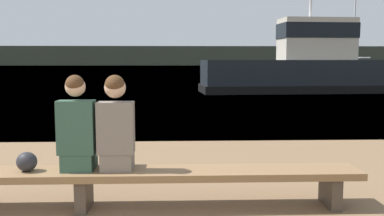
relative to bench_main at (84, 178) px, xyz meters
The scene contains 8 objects.
water_surface 123.95m from the bench_main, 89.92° to the left, with size 240.00×240.00×0.00m, color teal.
far_shoreline 159.02m from the bench_main, 89.94° to the left, with size 600.00×12.00×7.08m, color #424738.
bench_main is the anchor object (origin of this frame).
person_left 0.54m from the bench_main, behind, with size 0.39×0.40×1.04m.
person_right 0.66m from the bench_main, ahead, with size 0.39×0.41×1.04m.
shopping_bag 0.63m from the bench_main, behind, with size 0.22×0.20×0.21m.
tugboat_red 19.14m from the bench_main, 65.71° to the left, with size 11.06×3.61×5.92m.
moored_sailboat 33.00m from the bench_main, 62.10° to the left, with size 8.67×5.57×7.78m.
Camera 1 is at (0.84, -1.98, 1.62)m, focal length 40.00 mm.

